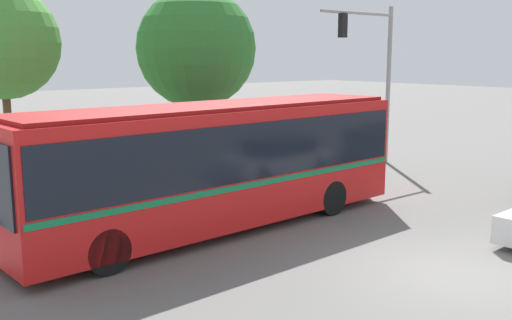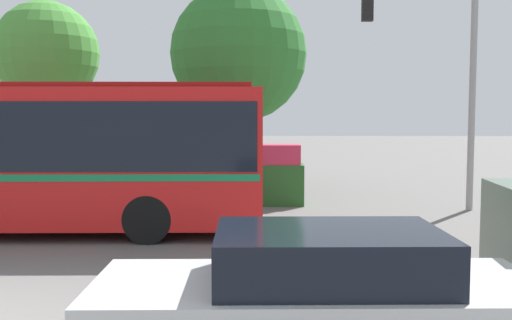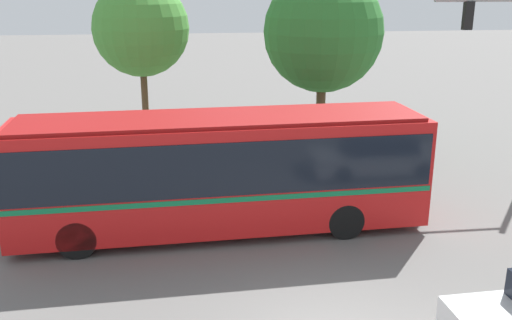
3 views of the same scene
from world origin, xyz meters
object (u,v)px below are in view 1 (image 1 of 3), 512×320
street_tree_left (2,43)px  street_tree_centre (196,49)px  city_bus (217,159)px  traffic_light_pole (375,63)px

street_tree_left → street_tree_centre: street_tree_centre is taller
city_bus → street_tree_left: 9.61m
city_bus → street_tree_centre: 9.56m
city_bus → traffic_light_pole: 11.20m
city_bus → street_tree_left: (-2.54, 8.75, 3.05)m
traffic_light_pole → street_tree_centre: (-5.75, 4.40, 0.57)m
city_bus → street_tree_centre: size_ratio=1.58×
city_bus → street_tree_centre: (4.65, 7.82, 2.90)m
street_tree_left → street_tree_centre: (7.19, -0.93, -0.14)m
city_bus → street_tree_left: size_ratio=1.65×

